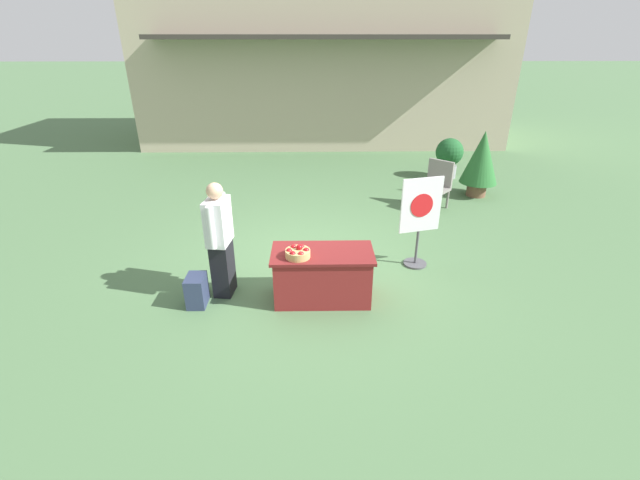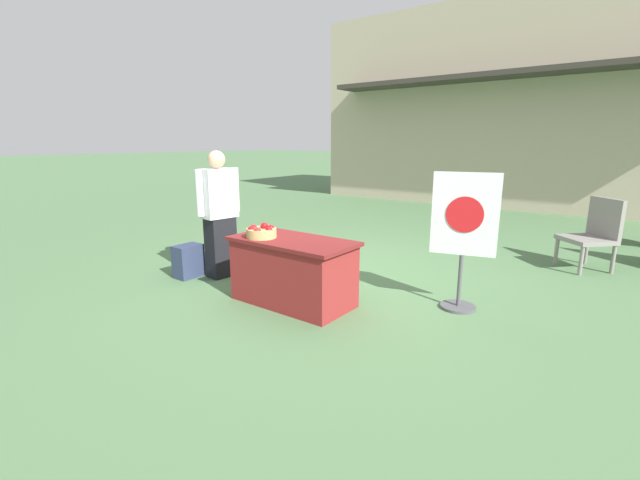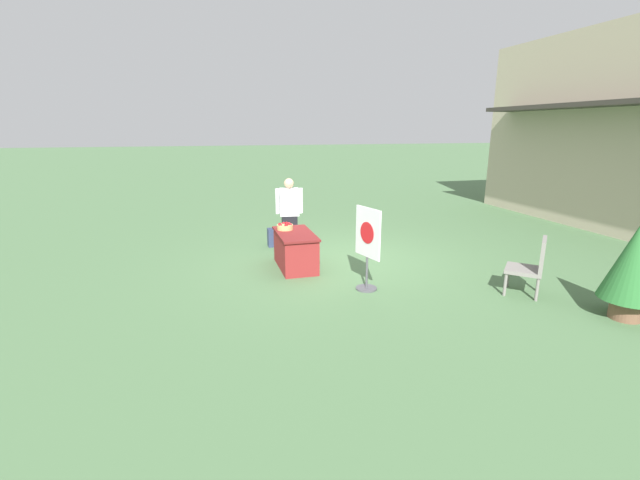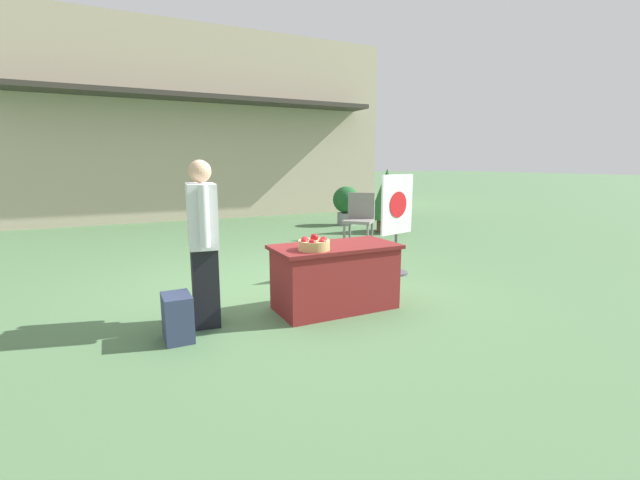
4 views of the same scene
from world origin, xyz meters
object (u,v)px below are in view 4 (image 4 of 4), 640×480
object	(u,v)px
poster_board	(397,219)
potted_plant_near_left	(346,203)
display_table	(335,277)
person_visitor	(203,243)
backpack	(178,317)
potted_plant_far_right	(387,196)
patio_chair	(360,215)
apple_basket	(314,244)

from	to	relation	value
poster_board	potted_plant_near_left	bearing A→B (deg)	143.34
display_table	person_visitor	world-z (taller)	person_visitor
person_visitor	poster_board	bearing A→B (deg)	21.74
backpack	potted_plant_far_right	bearing A→B (deg)	39.11
potted_plant_near_left	patio_chair	bearing A→B (deg)	-112.70
display_table	person_visitor	distance (m)	1.44
patio_chair	potted_plant_far_right	world-z (taller)	potted_plant_far_right
person_visitor	patio_chair	distance (m)	4.99
potted_plant_far_right	potted_plant_near_left	distance (m)	1.44
display_table	patio_chair	distance (m)	4.19
potted_plant_near_left	apple_basket	bearing A→B (deg)	-122.57
person_visitor	poster_board	size ratio (longest dim) A/B	1.13
person_visitor	backpack	world-z (taller)	person_visitor
person_visitor	potted_plant_near_left	xyz separation A→B (m)	(4.64, 5.34, -0.25)
backpack	potted_plant_far_right	distance (m)	6.75
potted_plant_far_right	potted_plant_near_left	xyz separation A→B (m)	(-0.26, 1.39, -0.26)
patio_chair	person_visitor	bearing A→B (deg)	-5.27
apple_basket	person_visitor	size ratio (longest dim) A/B	0.20
display_table	patio_chair	size ratio (longest dim) A/B	1.38
apple_basket	poster_board	size ratio (longest dim) A/B	0.23
apple_basket	backpack	distance (m)	1.46
backpack	person_visitor	bearing A→B (deg)	42.60
poster_board	potted_plant_far_right	xyz separation A→B (m)	(2.07, 3.19, 0.03)
apple_basket	patio_chair	distance (m)	4.49
display_table	poster_board	size ratio (longest dim) A/B	0.95
potted_plant_near_left	display_table	bearing A→B (deg)	-120.84
poster_board	potted_plant_near_left	xyz separation A→B (m)	(1.81, 4.58, -0.23)
display_table	poster_board	bearing A→B (deg)	31.87
poster_board	potted_plant_near_left	world-z (taller)	poster_board
patio_chair	potted_plant_near_left	size ratio (longest dim) A/B	0.99
apple_basket	potted_plant_near_left	size ratio (longest dim) A/B	0.33
apple_basket	patio_chair	world-z (taller)	patio_chair
apple_basket	potted_plant_near_left	xyz separation A→B (m)	(3.60, 5.64, -0.20)
backpack	potted_plant_far_right	xyz separation A→B (m)	(5.21, 4.24, 0.62)
backpack	potted_plant_near_left	world-z (taller)	potted_plant_near_left
backpack	patio_chair	bearing A→B (deg)	40.99
patio_chair	potted_plant_far_right	distance (m)	1.36
apple_basket	backpack	size ratio (longest dim) A/B	0.76
apple_basket	potted_plant_far_right	bearing A→B (deg)	47.70
apple_basket	potted_plant_far_right	size ratio (longest dim) A/B	0.22
backpack	potted_plant_near_left	xyz separation A→B (m)	(4.95, 5.63, 0.36)
apple_basket	potted_plant_near_left	world-z (taller)	potted_plant_near_left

